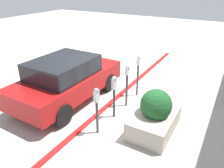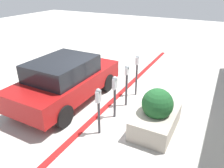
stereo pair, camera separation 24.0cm
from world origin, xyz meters
name	(u,v)px [view 1 (the left image)]	position (x,y,z in m)	size (l,w,h in m)	color
ground_plane	(109,107)	(0.00, 0.00, 0.00)	(40.00, 40.00, 0.00)	beige
curb_strip	(107,106)	(0.00, 0.08, 0.02)	(13.50, 0.16, 0.04)	red
parking_meter_nearest	(97,104)	(-1.28, -0.41, 0.91)	(0.16, 0.14, 1.36)	#38383D
parking_meter_second	(114,90)	(-0.37, -0.41, 0.90)	(0.18, 0.15, 1.34)	#38383D
parking_meter_middle	(127,80)	(0.42, -0.44, 0.94)	(0.17, 0.14, 1.42)	#38383D
parking_meter_fourth	(138,70)	(1.26, -0.44, 0.98)	(0.15, 0.13, 1.50)	#38383D
planter_box	(155,116)	(-0.42, -1.71, 0.49)	(1.68, 1.03, 1.25)	#B2A899
parked_car_front	(67,79)	(-0.25, 1.49, 0.79)	(4.10, 1.91, 1.53)	maroon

